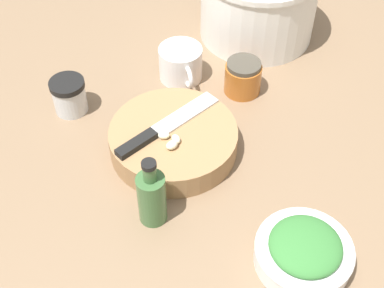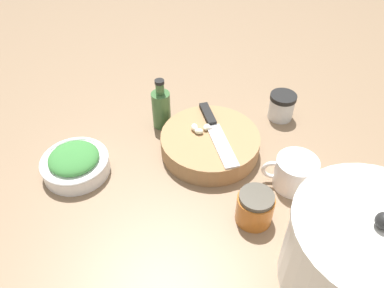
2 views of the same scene
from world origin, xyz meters
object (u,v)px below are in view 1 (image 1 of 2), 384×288
object	(u,v)px
coffee_mug	(181,64)
oil_bottle	(152,197)
chef_knife	(162,128)
stock_pot	(258,2)
herb_bowl	(304,251)
spice_jar	(69,96)
honey_jar	(243,77)
garlic_cloves	(169,139)
cutting_board	(173,140)

from	to	relation	value
coffee_mug	oil_bottle	size ratio (longest dim) A/B	0.86
chef_knife	stock_pot	xyz separation A→B (m)	(-0.26, 0.34, 0.03)
herb_bowl	spice_jar	size ratio (longest dim) A/B	2.15
oil_bottle	stock_pot	world-z (taller)	stock_pot
coffee_mug	honey_jar	world-z (taller)	same
stock_pot	oil_bottle	bearing A→B (deg)	-45.90
garlic_cloves	coffee_mug	world-z (taller)	coffee_mug
cutting_board	coffee_mug	bearing A→B (deg)	153.34
garlic_cloves	oil_bottle	distance (m)	0.13
chef_knife	coffee_mug	distance (m)	0.22
chef_knife	stock_pot	size ratio (longest dim) A/B	0.84
cutting_board	honey_jar	size ratio (longest dim) A/B	3.14
oil_bottle	honey_jar	bearing A→B (deg)	128.51
garlic_cloves	honey_jar	distance (m)	0.25
honey_jar	oil_bottle	size ratio (longest dim) A/B	0.55
garlic_cloves	coffee_mug	size ratio (longest dim) A/B	0.45
cutting_board	stock_pot	distance (m)	0.43
herb_bowl	spice_jar	distance (m)	0.56
oil_bottle	chef_knife	bearing A→B (deg)	152.48
herb_bowl	oil_bottle	distance (m)	0.26
cutting_board	honey_jar	distance (m)	0.22
oil_bottle	cutting_board	bearing A→B (deg)	145.07
spice_jar	coffee_mug	distance (m)	0.25
spice_jar	herb_bowl	bearing A→B (deg)	26.22
spice_jar	oil_bottle	distance (m)	0.33
herb_bowl	coffee_mug	size ratio (longest dim) A/B	1.29
honey_jar	oil_bottle	xyz separation A→B (m)	(0.23, -0.29, 0.02)
garlic_cloves	stock_pot	bearing A→B (deg)	130.92
cutting_board	stock_pot	size ratio (longest dim) A/B	0.89
spice_jar	oil_bottle	bearing A→B (deg)	10.23
coffee_mug	oil_bottle	xyz separation A→B (m)	(0.32, -0.19, 0.02)
garlic_cloves	herb_bowl	xyz separation A→B (m)	(0.29, 0.11, -0.03)
cutting_board	oil_bottle	size ratio (longest dim) A/B	1.71
garlic_cloves	herb_bowl	bearing A→B (deg)	21.42
chef_knife	herb_bowl	bearing A→B (deg)	0.32
garlic_cloves	coffee_mug	distance (m)	0.25
oil_bottle	stock_pot	xyz separation A→B (m)	(-0.40, 0.42, 0.03)
coffee_mug	honey_jar	xyz separation A→B (m)	(0.09, 0.10, -0.00)
spice_jar	stock_pot	distance (m)	0.48
cutting_board	spice_jar	xyz separation A→B (m)	(-0.19, -0.15, 0.01)
honey_jar	oil_bottle	bearing A→B (deg)	-51.49
spice_jar	coffee_mug	world-z (taller)	coffee_mug
herb_bowl	stock_pot	distance (m)	0.63
chef_knife	oil_bottle	distance (m)	0.16
chef_knife	coffee_mug	bearing A→B (deg)	128.59
spice_jar	stock_pot	size ratio (longest dim) A/B	0.27
chef_knife	spice_jar	bearing A→B (deg)	-162.71
cutting_board	chef_knife	world-z (taller)	chef_knife
honey_jar	oil_bottle	world-z (taller)	oil_bottle
honey_jar	coffee_mug	bearing A→B (deg)	-132.09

